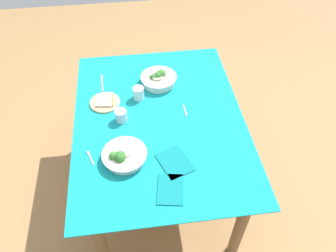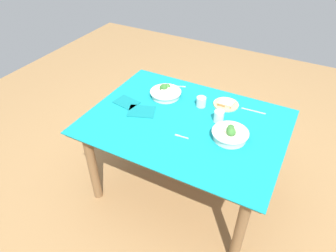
{
  "view_description": "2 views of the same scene",
  "coord_description": "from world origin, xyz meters",
  "px_view_note": "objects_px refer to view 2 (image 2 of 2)",
  "views": [
    {
      "loc": [
        -1.4,
        0.13,
        2.17
      ],
      "look_at": [
        -0.07,
        -0.05,
        0.72
      ],
      "focal_mm": 35.15,
      "sensor_mm": 36.0,
      "label": 1
    },
    {
      "loc": [
        0.7,
        -1.58,
        2.03
      ],
      "look_at": [
        -0.08,
        -0.12,
        0.72
      ],
      "focal_mm": 32.44,
      "sensor_mm": 36.0,
      "label": 2
    }
  ],
  "objects_px": {
    "bread_side_plate": "(226,104)",
    "napkin_folded_upper": "(141,111)",
    "fork_by_near_bowl": "(181,136)",
    "water_glass_center": "(201,102)",
    "napkin_folded_lower": "(127,102)",
    "broccoli_bowl_far": "(166,93)",
    "water_glass_side": "(219,116)",
    "fork_by_far_bowl": "(180,86)",
    "broccoli_bowl_near": "(230,134)",
    "table_knife_left": "(253,111)"
  },
  "relations": [
    {
      "from": "broccoli_bowl_near",
      "to": "water_glass_side",
      "type": "distance_m",
      "value": 0.2
    },
    {
      "from": "broccoli_bowl_far",
      "to": "water_glass_side",
      "type": "distance_m",
      "value": 0.51
    },
    {
      "from": "fork_by_near_bowl",
      "to": "table_knife_left",
      "type": "xyz_separation_m",
      "value": [
        0.35,
        0.52,
        -0.0
      ]
    },
    {
      "from": "broccoli_bowl_far",
      "to": "water_glass_center",
      "type": "xyz_separation_m",
      "value": [
        0.31,
        0.0,
        0.01
      ]
    },
    {
      "from": "table_knife_left",
      "to": "napkin_folded_upper",
      "type": "bearing_deg",
      "value": 25.53
    },
    {
      "from": "water_glass_center",
      "to": "fork_by_far_bowl",
      "type": "height_order",
      "value": "water_glass_center"
    },
    {
      "from": "water_glass_side",
      "to": "bread_side_plate",
      "type": "bearing_deg",
      "value": 95.33
    },
    {
      "from": "water_glass_side",
      "to": "fork_by_near_bowl",
      "type": "height_order",
      "value": "water_glass_side"
    },
    {
      "from": "broccoli_bowl_far",
      "to": "napkin_folded_upper",
      "type": "xyz_separation_m",
      "value": [
        -0.06,
        -0.27,
        -0.03
      ]
    },
    {
      "from": "water_glass_side",
      "to": "water_glass_center",
      "type": "bearing_deg",
      "value": 147.24
    },
    {
      "from": "broccoli_bowl_far",
      "to": "fork_by_far_bowl",
      "type": "distance_m",
      "value": 0.19
    },
    {
      "from": "broccoli_bowl_far",
      "to": "water_glass_side",
      "type": "height_order",
      "value": "broccoli_bowl_far"
    },
    {
      "from": "broccoli_bowl_near",
      "to": "fork_by_far_bowl",
      "type": "bearing_deg",
      "value": 142.67
    },
    {
      "from": "bread_side_plate",
      "to": "water_glass_center",
      "type": "distance_m",
      "value": 0.19
    },
    {
      "from": "water_glass_center",
      "to": "table_knife_left",
      "type": "distance_m",
      "value": 0.4
    },
    {
      "from": "bread_side_plate",
      "to": "water_glass_side",
      "type": "relative_size",
      "value": 2.28
    },
    {
      "from": "bread_side_plate",
      "to": "fork_by_near_bowl",
      "type": "height_order",
      "value": "bread_side_plate"
    },
    {
      "from": "broccoli_bowl_near",
      "to": "fork_by_far_bowl",
      "type": "height_order",
      "value": "broccoli_bowl_near"
    },
    {
      "from": "water_glass_center",
      "to": "napkin_folded_lower",
      "type": "xyz_separation_m",
      "value": [
        -0.53,
        -0.23,
        -0.03
      ]
    },
    {
      "from": "bread_side_plate",
      "to": "fork_by_far_bowl",
      "type": "xyz_separation_m",
      "value": [
        -0.43,
        0.08,
        -0.01
      ]
    },
    {
      "from": "broccoli_bowl_near",
      "to": "fork_by_near_bowl",
      "type": "distance_m",
      "value": 0.32
    },
    {
      "from": "water_glass_center",
      "to": "table_knife_left",
      "type": "bearing_deg",
      "value": 17.86
    },
    {
      "from": "broccoli_bowl_far",
      "to": "table_knife_left",
      "type": "distance_m",
      "value": 0.69
    },
    {
      "from": "water_glass_center",
      "to": "napkin_folded_upper",
      "type": "distance_m",
      "value": 0.46
    },
    {
      "from": "bread_side_plate",
      "to": "napkin_folded_upper",
      "type": "relative_size",
      "value": 0.98
    },
    {
      "from": "fork_by_near_bowl",
      "to": "broccoli_bowl_near",
      "type": "bearing_deg",
      "value": -158.61
    },
    {
      "from": "broccoli_bowl_near",
      "to": "bread_side_plate",
      "type": "height_order",
      "value": "broccoli_bowl_near"
    },
    {
      "from": "broccoli_bowl_far",
      "to": "table_knife_left",
      "type": "height_order",
      "value": "broccoli_bowl_far"
    },
    {
      "from": "bread_side_plate",
      "to": "napkin_folded_upper",
      "type": "distance_m",
      "value": 0.65
    },
    {
      "from": "fork_by_far_bowl",
      "to": "napkin_folded_upper",
      "type": "distance_m",
      "value": 0.47
    },
    {
      "from": "fork_by_far_bowl",
      "to": "broccoli_bowl_far",
      "type": "bearing_deg",
      "value": -121.52
    },
    {
      "from": "napkin_folded_upper",
      "to": "napkin_folded_lower",
      "type": "bearing_deg",
      "value": 162.72
    },
    {
      "from": "water_glass_center",
      "to": "napkin_folded_lower",
      "type": "height_order",
      "value": "water_glass_center"
    },
    {
      "from": "fork_by_near_bowl",
      "to": "water_glass_center",
      "type": "bearing_deg",
      "value": -89.63
    },
    {
      "from": "broccoli_bowl_near",
      "to": "water_glass_side",
      "type": "relative_size",
      "value": 2.88
    },
    {
      "from": "broccoli_bowl_near",
      "to": "table_knife_left",
      "type": "xyz_separation_m",
      "value": [
        0.06,
        0.39,
        -0.04
      ]
    },
    {
      "from": "water_glass_side",
      "to": "napkin_folded_lower",
      "type": "xyz_separation_m",
      "value": [
        -0.71,
        -0.11,
        -0.04
      ]
    },
    {
      "from": "bread_side_plate",
      "to": "fork_by_near_bowl",
      "type": "bearing_deg",
      "value": -105.59
    },
    {
      "from": "water_glass_side",
      "to": "fork_by_far_bowl",
      "type": "bearing_deg",
      "value": 146.31
    },
    {
      "from": "napkin_folded_lower",
      "to": "table_knife_left",
      "type": "bearing_deg",
      "value": 20.97
    },
    {
      "from": "broccoli_bowl_far",
      "to": "water_glass_side",
      "type": "xyz_separation_m",
      "value": [
        0.49,
        -0.12,
        0.01
      ]
    },
    {
      "from": "broccoli_bowl_far",
      "to": "broccoli_bowl_near",
      "type": "bearing_deg",
      "value": -22.68
    },
    {
      "from": "bread_side_plate",
      "to": "water_glass_side",
      "type": "bearing_deg",
      "value": -84.67
    },
    {
      "from": "fork_by_far_bowl",
      "to": "bread_side_plate",
      "type": "bearing_deg",
      "value": -30.36
    },
    {
      "from": "broccoli_bowl_near",
      "to": "water_glass_center",
      "type": "bearing_deg",
      "value": 140.33
    },
    {
      "from": "broccoli_bowl_near",
      "to": "water_glass_center",
      "type": "height_order",
      "value": "broccoli_bowl_near"
    },
    {
      "from": "fork_by_far_bowl",
      "to": "napkin_folded_upper",
      "type": "relative_size",
      "value": 0.52
    },
    {
      "from": "bread_side_plate",
      "to": "water_glass_center",
      "type": "bearing_deg",
      "value": -148.93
    },
    {
      "from": "fork_by_far_bowl",
      "to": "napkin_folded_lower",
      "type": "distance_m",
      "value": 0.48
    },
    {
      "from": "broccoli_bowl_far",
      "to": "napkin_folded_lower",
      "type": "height_order",
      "value": "broccoli_bowl_far"
    }
  ]
}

